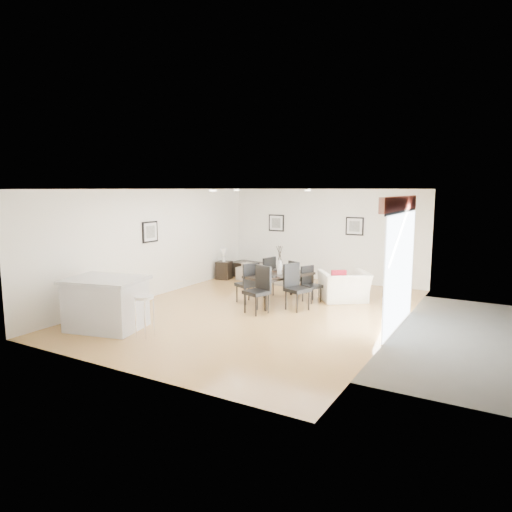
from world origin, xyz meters
The scene contains 26 objects.
ground centered at (0.00, 0.00, 0.00)m, with size 8.00×8.00×0.00m, color #BB834C.
wall_back centered at (0.00, 4.00, 1.35)m, with size 6.00×0.04×2.70m, color white.
wall_front centered at (0.00, -4.00, 1.35)m, with size 6.00×0.04×2.70m, color white.
wall_left centered at (-3.00, 0.00, 1.35)m, with size 0.04×8.00×2.70m, color white.
wall_right centered at (3.00, 0.00, 1.35)m, with size 0.04×8.00×2.70m, color white.
ceiling centered at (0.00, 0.00, 2.70)m, with size 6.00×8.00×0.02m, color white.
sofa centered at (-1.33, 2.96, 0.28)m, with size 1.88×0.74×0.55m, color gray.
armchair centered at (1.36, 1.81, 0.36)m, with size 1.11×0.97×0.72m, color silver.
dining_table centered at (0.06, 0.91, 0.62)m, with size 1.32×1.84×0.69m.
dining_chair_wnear centered at (-0.53, 0.45, 0.55)m, with size 0.59×0.59×0.98m.
dining_chair_wfar centered at (-0.52, 1.30, 0.56)m, with size 0.54×0.54×1.01m.
dining_chair_enear centered at (0.64, 0.52, 0.58)m, with size 0.60×0.60×1.04m.
dining_chair_efar centered at (0.66, 1.35, 0.48)m, with size 0.52×0.52×0.87m.
dining_chair_head centered at (0.09, -0.11, 0.58)m, with size 0.59×0.59×1.04m.
dining_chair_foot centered at (0.03, 1.94, 0.48)m, with size 0.51×0.51×0.86m.
vase centered at (0.06, 0.91, 0.95)m, with size 0.83×1.30×0.69m.
coffee_table centered at (-2.22, 3.35, 0.22)m, with size 1.10×0.66×0.44m, color black.
side_table centered at (-2.68, 2.64, 0.27)m, with size 0.40×0.40×0.54m, color black.
table_lamp centered at (-2.68, 2.64, 0.79)m, with size 0.21×0.21×0.39m.
cushion centered at (1.26, 1.71, 0.59)m, with size 0.35×0.11×0.35m, color maroon.
kitchen_island centered at (-1.93, -2.61, 0.51)m, with size 1.65×1.40×1.01m.
bar_stool centered at (-0.93, -2.61, 0.66)m, with size 0.35×0.35×0.77m.
framed_print_back_left centered at (-1.60, 3.97, 1.65)m, with size 0.52×0.04×0.52m.
framed_print_back_right centered at (0.90, 3.97, 1.65)m, with size 0.52×0.04×0.52m.
framed_print_left_wall centered at (-2.97, -0.20, 1.65)m, with size 0.04×0.52×0.52m.
sliding_door centered at (2.96, 0.30, 1.66)m, with size 0.12×2.70×2.57m.
Camera 1 is at (4.86, -8.66, 2.72)m, focal length 32.00 mm.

